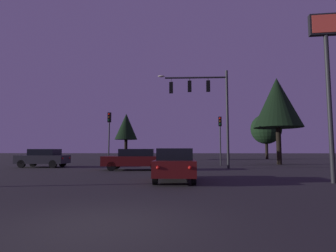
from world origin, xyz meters
TOP-DOWN VIEW (x-y plane):
  - ground_plane at (0.00, 24.50)m, footprint 168.00×168.00m
  - traffic_signal_mast_arm at (3.89, 16.09)m, footprint 5.66×0.39m
  - traffic_light_corner_left at (-4.65, 18.83)m, footprint 0.30×0.35m
  - traffic_light_corner_right at (5.59, 20.06)m, footprint 0.32×0.36m
  - car_nearside_lane at (1.41, 7.40)m, footprint 1.88×4.04m
  - car_crossing_left at (-1.50, 14.18)m, footprint 4.68×2.05m
  - car_crossing_right at (-9.71, 17.04)m, footprint 4.16×2.02m
  - store_sign_illuminated at (8.34, 6.89)m, footprint 1.42×0.39m
  - tree_behind_sign at (-5.82, 33.09)m, footprint 3.25×3.25m
  - tree_left_far at (11.67, 21.87)m, footprint 4.79×4.79m
  - tree_center_horizon at (15.72, 37.69)m, footprint 4.78×4.78m

SIDE VIEW (x-z plane):
  - ground_plane at x=0.00m, z-range 0.00..0.00m
  - car_nearside_lane at x=1.41m, z-range 0.03..1.55m
  - car_crossing_right at x=-9.71m, z-range 0.03..1.55m
  - car_crossing_left at x=-1.50m, z-range 0.04..1.56m
  - traffic_light_corner_right at x=5.59m, z-range 0.94..5.52m
  - traffic_light_corner_left at x=-4.65m, z-range 0.98..5.84m
  - tree_center_horizon at x=15.72m, z-range 1.17..8.32m
  - tree_behind_sign at x=-5.82m, z-range 1.42..8.11m
  - traffic_signal_mast_arm at x=3.89m, z-range 1.57..9.39m
  - store_sign_illuminated at x=8.34m, z-range 1.73..9.43m
  - tree_left_far at x=11.67m, z-range 1.81..10.57m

